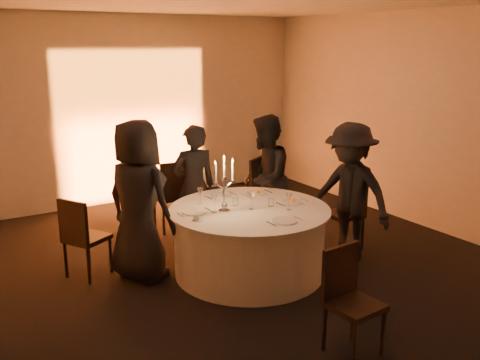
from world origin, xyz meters
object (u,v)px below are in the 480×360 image
guest_back_left (194,187)px  coffee_cup (197,218)px  chair_back_right (250,189)px  guest_back_right (265,179)px  chair_left (81,234)px  candelabra (224,192)px  chair_front (348,294)px  banquet_table (249,241)px  chair_back_left (173,192)px  guest_left (139,201)px  guest_right (349,194)px  chair_right (349,208)px

guest_back_left → coffee_cup: guest_back_left is taller
chair_back_right → guest_back_right: (-0.01, -0.37, 0.23)m
chair_left → candelabra: (1.34, -0.82, 0.47)m
chair_front → banquet_table: bearing=81.1°
chair_left → coffee_cup: (0.96, -0.92, 0.28)m
coffee_cup → chair_back_left: bearing=73.0°
chair_back_right → chair_left: bearing=-22.3°
guest_left → guest_right: guest_left is taller
guest_left → guest_back_left: 1.11m
banquet_table → candelabra: 0.68m
guest_back_left → candelabra: bearing=88.4°
chair_right → coffee_cup: bearing=-86.7°
banquet_table → candelabra: size_ratio=2.84×
banquet_table → chair_right: chair_right is taller
guest_back_left → guest_right: (1.33, -1.40, 0.05)m
chair_back_right → guest_right: guest_right is taller
guest_back_left → chair_right: bearing=154.4°
chair_left → guest_left: guest_left is taller
guest_left → coffee_cup: bearing=-171.2°
chair_back_left → guest_left: 1.57m
chair_back_right → chair_right: bearing=93.1°
chair_back_right → guest_back_left: 0.93m
guest_right → guest_back_left: bearing=-151.1°
chair_left → guest_left: 0.74m
guest_left → banquet_table: bearing=-141.5°
banquet_table → candelabra: candelabra is taller
chair_back_right → chair_front: size_ratio=1.16×
guest_right → guest_back_right: bearing=-173.3°
guest_back_left → guest_back_right: guest_back_right is taller
guest_back_right → chair_left: bearing=-44.2°
coffee_cup → chair_front: bearing=-72.3°
chair_right → candelabra: size_ratio=1.46×
chair_right → chair_back_left: bearing=-134.9°
chair_front → guest_right: guest_right is taller
chair_back_left → chair_back_right: 1.06m
guest_back_left → candelabra: guest_back_left is taller
chair_left → chair_front: chair_left is taller
chair_right → guest_left: bearing=-99.9°
guest_right → chair_back_left: bearing=-161.6°
coffee_cup → chair_back_right: bearing=40.5°
coffee_cup → candelabra: candelabra is taller
banquet_table → guest_left: guest_left is taller
guest_back_left → coffee_cup: (-0.55, -1.15, 0.01)m
chair_back_right → chair_right: 1.37m
chair_back_left → candelabra: size_ratio=1.58×
chair_front → guest_back_right: bearing=66.5°
guest_back_left → guest_left: bearing=37.8°
guest_back_left → chair_front: bearing=97.1°
chair_back_left → guest_back_right: guest_back_right is taller
chair_right → guest_left: (-2.60, 0.50, 0.37)m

